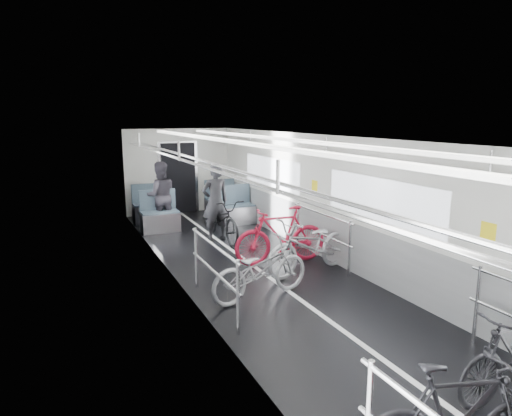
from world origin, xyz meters
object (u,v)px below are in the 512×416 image
(person_standing, at_px, (215,202))
(bike_right_far, at_px, (281,235))
(bike_aisle, at_px, (221,219))
(person_seated, at_px, (160,196))
(bike_left_far, at_px, (261,269))
(bike_right_mid, at_px, (310,245))

(person_standing, bearing_deg, bike_right_far, 100.61)
(bike_aisle, bearing_deg, person_standing, 132.02)
(bike_aisle, bearing_deg, person_seated, 119.01)
(bike_left_far, bearing_deg, bike_aisle, -20.60)
(bike_right_far, bearing_deg, bike_aisle, -161.77)
(bike_left_far, relative_size, bike_aisle, 0.94)
(bike_aisle, distance_m, person_standing, 0.41)
(bike_aisle, relative_size, person_standing, 1.06)
(bike_aisle, relative_size, person_seated, 1.10)
(person_seated, bearing_deg, bike_right_mid, 115.76)
(bike_right_mid, bearing_deg, bike_right_far, -173.80)
(bike_right_mid, xyz_separation_m, person_standing, (-0.80, 2.79, 0.36))
(bike_right_far, bearing_deg, person_seated, -152.59)
(bike_left_far, relative_size, bike_right_mid, 0.90)
(bike_right_mid, distance_m, bike_right_far, 0.72)
(bike_left_far, bearing_deg, bike_right_far, -48.40)
(bike_left_far, xyz_separation_m, bike_aisle, (0.59, 3.36, 0.03))
(bike_aisle, height_order, person_seated, person_seated)
(bike_right_far, height_order, person_seated, person_seated)
(bike_right_mid, bearing_deg, person_seated, -171.38)
(bike_aisle, bearing_deg, bike_right_far, -80.24)
(bike_right_far, xyz_separation_m, person_standing, (-0.56, 2.11, 0.32))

